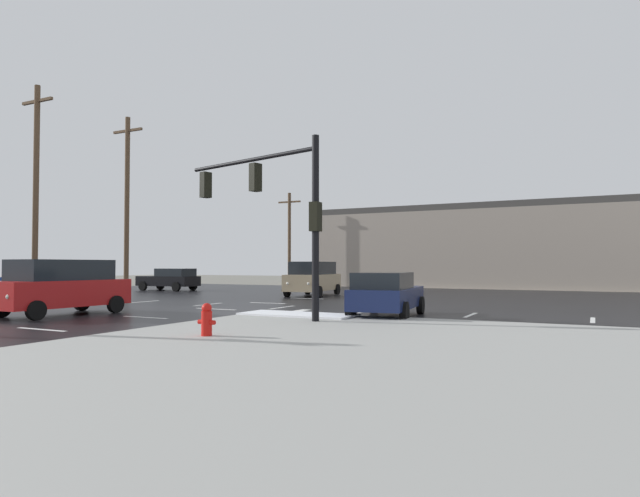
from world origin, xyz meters
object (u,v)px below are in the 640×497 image
(fire_hydrant, at_px, (207,319))
(utility_pole_distant, at_px, (289,237))
(suv_tan, at_px, (313,278))
(traffic_signal_mast, at_px, (276,199))
(suv_red, at_px, (61,286))
(sedan_black, at_px, (170,279))
(utility_pole_mid, at_px, (36,189))
(utility_pole_far, at_px, (127,203))
(sedan_navy, at_px, (386,294))

(fire_hydrant, xyz_separation_m, utility_pole_distant, (-15.57, 30.93, 3.78))
(fire_hydrant, bearing_deg, suv_tan, 109.89)
(traffic_signal_mast, relative_size, suv_red, 1.23)
(suv_tan, bearing_deg, suv_red, -16.05)
(suv_tan, distance_m, sedan_black, 12.40)
(utility_pole_distant, bearing_deg, suv_tan, -54.75)
(utility_pole_mid, height_order, utility_pole_far, utility_pole_mid)
(utility_pole_distant, bearing_deg, sedan_black, -106.45)
(sedan_black, bearing_deg, utility_pole_far, 111.91)
(suv_tan, xyz_separation_m, utility_pole_distant, (-8.97, 12.69, 3.23))
(traffic_signal_mast, relative_size, utility_pole_far, 0.57)
(suv_red, bearing_deg, utility_pole_distant, -165.04)
(traffic_signal_mast, bearing_deg, sedan_navy, -119.98)
(utility_pole_far, height_order, utility_pole_distant, utility_pole_far)
(fire_hydrant, xyz_separation_m, utility_pole_far, (-15.99, 12.67, 4.96))
(fire_hydrant, distance_m, suv_tan, 19.40)
(sedan_navy, bearing_deg, utility_pole_mid, 84.36)
(fire_hydrant, height_order, utility_pole_mid, utility_pole_mid)
(utility_pole_mid, bearing_deg, sedan_black, 100.99)
(sedan_black, bearing_deg, sedan_navy, 148.92)
(traffic_signal_mast, distance_m, utility_pole_distant, 30.10)
(fire_hydrant, relative_size, utility_pole_mid, 0.07)
(sedan_navy, xyz_separation_m, utility_pole_distant, (-17.45, 23.37, 3.46))
(fire_hydrant, distance_m, utility_pole_far, 20.99)
(traffic_signal_mast, xyz_separation_m, utility_pole_mid, (-15.63, 2.58, 1.66))
(fire_hydrant, relative_size, sedan_navy, 0.17)
(utility_pole_mid, distance_m, utility_pole_distant, 23.76)
(suv_tan, bearing_deg, traffic_signal_mast, 15.98)
(fire_hydrant, height_order, sedan_black, sedan_black)
(fire_hydrant, relative_size, utility_pole_far, 0.08)
(traffic_signal_mast, distance_m, suv_tan, 15.03)
(fire_hydrant, relative_size, suv_red, 0.16)
(traffic_signal_mast, height_order, utility_pole_distant, utility_pole_distant)
(fire_hydrant, xyz_separation_m, sedan_navy, (1.88, 7.57, 0.32))
(utility_pole_far, bearing_deg, sedan_black, 112.99)
(fire_hydrant, bearing_deg, utility_pole_mid, 156.38)
(utility_pole_distant, bearing_deg, utility_pole_mid, -92.31)
(suv_red, xyz_separation_m, utility_pole_mid, (-7.44, 4.23, 4.59))
(fire_hydrant, distance_m, sedan_black, 27.23)
(utility_pole_far, bearing_deg, fire_hydrant, -38.38)
(suv_red, bearing_deg, suv_tan, 172.62)
(sedan_black, height_order, utility_pole_far, utility_pole_far)
(traffic_signal_mast, distance_m, sedan_black, 23.62)
(suv_tan, xyz_separation_m, utility_pole_far, (-9.39, -5.57, 4.41))
(fire_hydrant, xyz_separation_m, suv_tan, (-6.60, 18.24, 0.55))
(utility_pole_far, xyz_separation_m, utility_pole_distant, (0.42, 18.27, -1.18))
(suv_red, relative_size, utility_pole_distant, 0.60)
(fire_hydrant, xyz_separation_m, sedan_black, (-18.92, 19.57, 0.32))
(utility_pole_distant, bearing_deg, utility_pole_far, -91.33)
(traffic_signal_mast, xyz_separation_m, utility_pole_distant, (-14.67, 26.28, 0.30))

